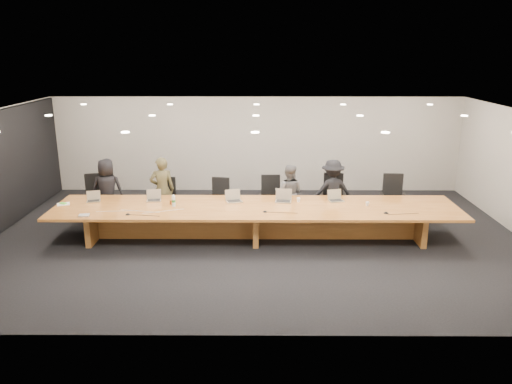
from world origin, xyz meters
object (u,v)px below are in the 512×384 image
chair_far_left (96,197)px  mic_left (128,214)px  mic_center (265,211)px  person_a (107,190)px  person_d (332,191)px  paper_cup_far (367,204)px  chair_far_right (393,198)px  person_c (289,193)px  water_bottle (174,201)px  laptop_c (234,196)px  laptop_a (93,196)px  laptop_b (154,196)px  amber_mug (171,202)px  mic_right (386,213)px  chair_right (333,197)px  chair_mid_right (271,198)px  av_box (84,215)px  person_b (162,190)px  laptop_e (336,196)px  chair_mid_left (219,199)px  chair_left (165,199)px  laptop_d (283,196)px  paper_cup_near (298,200)px  conference_table (256,216)px

chair_far_left → mic_left: bearing=-72.4°
mic_center → person_a: bearing=158.1°
person_d → paper_cup_far: 1.30m
person_a → paper_cup_far: (6.15, -1.10, 0.00)m
chair_far_left → chair_far_right: bearing=-16.9°
person_c → water_bottle: person_c is taller
person_a → laptop_c: size_ratio=4.49×
laptop_a → laptop_b: 1.38m
laptop_c → amber_mug: size_ratio=3.76×
paper_cup_far → mic_right: bearing=-61.0°
person_c → laptop_b: size_ratio=4.43×
chair_far_left → mic_center: (4.18, -1.65, 0.18)m
chair_far_right → laptop_a: chair_far_right is taller
chair_far_left → chair_right: size_ratio=1.00×
laptop_b → mic_center: size_ratio=3.07×
person_a → laptop_c: person_a is taller
chair_mid_right → av_box: 4.43m
chair_far_right → person_b: size_ratio=0.72×
chair_far_left → paper_cup_far: (6.48, -1.20, 0.21)m
laptop_e → chair_far_right: bearing=15.2°
chair_far_left → water_bottle: (2.15, -1.25, 0.29)m
chair_mid_left → mic_right: (3.72, -1.76, 0.23)m
chair_left → person_d: (4.13, 0.00, 0.23)m
laptop_d → mic_left: bearing=-157.4°
person_b → person_c: (3.10, 0.01, -0.09)m
mic_center → person_c: bearing=68.6°
chair_far_left → paper_cup_near: size_ratio=12.39×
chair_far_right → av_box: chair_far_right is taller
conference_table → chair_far_right: chair_far_right is taller
conference_table → laptop_e: laptop_e is taller
amber_mug → person_a: bearing=149.9°
water_bottle → av_box: (-1.77, -0.69, -0.11)m
mic_left → mic_center: bearing=4.0°
person_c → laptop_b: 3.25m
chair_far_left → mic_center: chair_far_left is taller
paper_cup_near → mic_center: size_ratio=0.89×
chair_left → chair_far_right: size_ratio=0.94×
mic_left → chair_far_left: bearing=124.5°
paper_cup_near → mic_center: (-0.78, -0.75, -0.03)m
person_b → chair_right: bearing=169.2°
conference_table → chair_mid_left: (-0.93, 1.30, 0.01)m
laptop_a → av_box: laptop_a is taller
conference_table → paper_cup_near: paper_cup_near is taller
paper_cup_near → laptop_e: bearing=3.8°
conference_table → mic_right: (2.78, -0.46, 0.24)m
chair_right → person_a: person_a is taller
amber_mug → av_box: bearing=-153.8°
chair_far_left → laptop_a: chair_far_left is taller
chair_left → water_bottle: size_ratio=4.45×
laptop_a → laptop_e: size_ratio=0.91×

